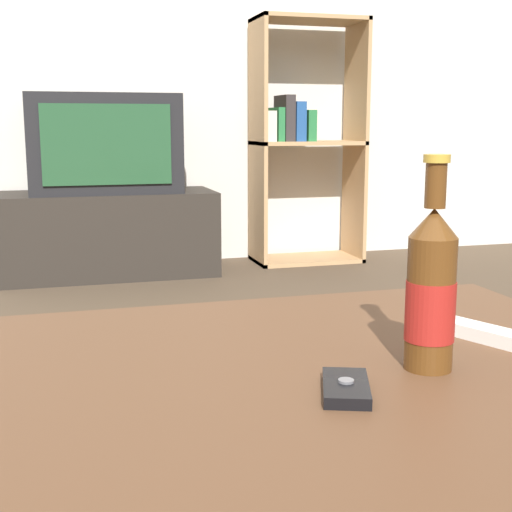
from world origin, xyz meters
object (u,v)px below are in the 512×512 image
at_px(television, 103,144).
at_px(cell_phone, 346,388).
at_px(remote_control, 490,335).
at_px(tv_stand, 107,234).
at_px(beer_bottle, 431,291).
at_px(bookshelf, 302,138).

relative_size(television, cell_phone, 6.13).
height_order(cell_phone, remote_control, remote_control).
relative_size(tv_stand, beer_bottle, 3.82).
xyz_separation_m(beer_bottle, cell_phone, (-0.13, -0.05, -0.09)).
bearing_deg(remote_control, tv_stand, 73.76).
bearing_deg(beer_bottle, cell_phone, -158.99).
xyz_separation_m(beer_bottle, remote_control, (0.14, 0.08, -0.09)).
xyz_separation_m(television, bookshelf, (1.02, 0.08, 0.02)).
height_order(tv_stand, beer_bottle, beer_bottle).
bearing_deg(television, tv_stand, 90.00).
bearing_deg(remote_control, cell_phone, -178.91).
distance_m(tv_stand, cell_phone, 2.77).
xyz_separation_m(tv_stand, television, (-0.00, -0.00, 0.43)).
height_order(tv_stand, bookshelf, bookshelf).
bearing_deg(bookshelf, cell_phone, -108.63).
height_order(television, cell_phone, television).
bearing_deg(bookshelf, remote_control, -104.05).
bearing_deg(cell_phone, beer_bottle, 41.55).
relative_size(tv_stand, bookshelf, 0.82).
relative_size(tv_stand, remote_control, 6.68).
height_order(television, beer_bottle, television).
bearing_deg(beer_bottle, bookshelf, 73.57).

